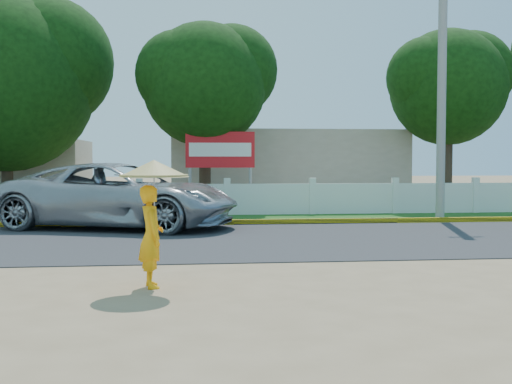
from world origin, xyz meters
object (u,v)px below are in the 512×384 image
Objects in this scene: utility_pole at (442,93)px; billboard at (220,154)px; vehicle at (120,196)px; monk_with_parasol at (153,204)px.

utility_pole is 2.76× the size of billboard.
vehicle is 5.86m from billboard.
utility_pole is 13.51m from monk_with_parasol.
monk_with_parasol is 0.66× the size of billboard.
billboard is (3.11, 4.82, 1.21)m from vehicle.
billboard reaches higher than monk_with_parasol.
billboard is (-6.92, 3.36, -1.92)m from utility_pole.
monk_with_parasol is at bearing -130.99° from utility_pole.
utility_pole is 7.93m from billboard.
monk_with_parasol is (1.36, -8.51, 0.35)m from vehicle.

